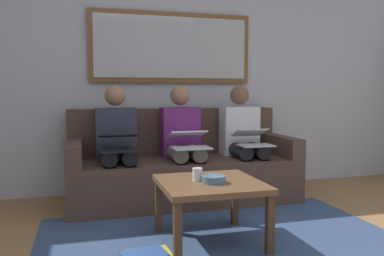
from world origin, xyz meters
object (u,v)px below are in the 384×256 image
Objects in this scene: coffee_table at (210,189)px; person_right at (117,141)px; cup at (197,174)px; laptop_silver at (252,138)px; couch at (181,168)px; framed_mirror at (172,48)px; laptop_black at (119,142)px; person_middle at (183,139)px; person_left at (243,137)px; bowl at (214,179)px; magazine_stack at (146,255)px; laptop_white at (189,140)px.

coffee_table is 1.29m from person_right.
laptop_silver reaches higher than cup.
cup is (0.17, 1.17, 0.18)m from couch.
couch is 1.22m from coffee_table.
framed_mirror is 2.49× the size of coffee_table.
coffee_table is at bearing 121.37° from laptop_black.
cup is 1.12m from person_middle.
person_left is at bearing -90.00° from laptop_silver.
bowl is 0.47× the size of laptop_black.
bowl is at bearing 59.04° from person_left.
magazine_stack is (0.40, 0.21, -0.46)m from cup.
person_middle is 0.69m from laptop_black.
laptop_white is at bearing 90.00° from person_middle.
couch reaches higher than laptop_black.
person_left is at bearing -122.39° from coffee_table.
laptop_white reaches higher than laptop_black.
framed_mirror is at bearing -90.00° from laptop_white.
laptop_silver is at bearing -126.76° from bowl.
bowl is at bearing 87.21° from framed_mirror.
person_left is at bearing -120.96° from bowl.
coffee_table is at bearing 85.57° from person_middle.
laptop_white is (0.00, 0.70, -0.92)m from framed_mirror.
magazine_stack is at bearing 12.75° from bowl.
laptop_silver is 1.30m from person_right.
bowl is 1.21m from person_middle.
laptop_silver is at bearing 154.52° from couch.
cup reaches higher than magazine_stack.
framed_mirror is (0.00, -0.39, 1.24)m from couch.
cup is 0.99m from laptop_black.
coffee_table is at bearing 51.38° from laptop_silver.
laptop_silver is 1.73m from magazine_stack.
bowl is 0.46× the size of laptop_silver.
cup is (0.08, -0.05, 0.10)m from coffee_table.
person_right is at bearing 0.00° from person_left.
magazine_stack is at bearing 93.65° from laptop_black.
laptop_black reaches higher than bowl.
framed_mirror is 2.40m from magazine_stack.
couch is at bearing 90.00° from framed_mirror.
person_middle is at bearing -93.85° from bowl.
cup is 0.65m from magazine_stack.
framed_mirror is 1.54× the size of person_middle.
laptop_silver is at bearing -128.62° from coffee_table.
laptop_black is (1.28, 0.25, 0.02)m from person_left.
laptop_black is at bearing 0.54° from laptop_white.
laptop_black is at bearing 90.00° from person_right.
cup is at bearing -152.24° from magazine_stack.
person_middle is 1.00× the size of person_right.
laptop_white is (0.64, 0.24, 0.02)m from person_left.
laptop_silver is (-0.73, -0.91, 0.24)m from coffee_table.
framed_mirror reaches higher than laptop_white.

